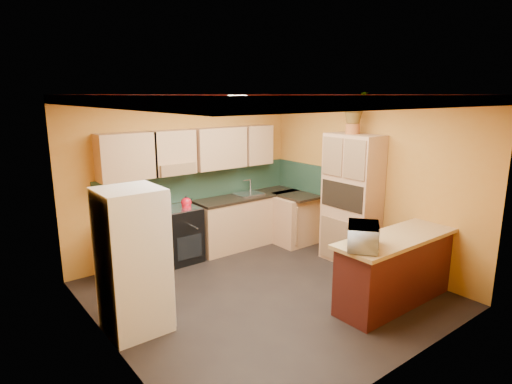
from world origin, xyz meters
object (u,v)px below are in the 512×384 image
breakfast_bar (395,272)px  stove (181,234)px  fridge (133,261)px  pantry (352,200)px  microwave (363,236)px  base_cabinets_back (213,228)px

breakfast_bar → stove: bearing=116.4°
fridge → pantry: 3.61m
fridge → pantry: size_ratio=0.81×
breakfast_bar → fridge: bearing=153.3°
stove → fridge: size_ratio=0.54×
fridge → microwave: (2.23, -1.48, 0.22)m
base_cabinets_back → microwave: size_ratio=7.00×
microwave → stove: bearing=65.7°
base_cabinets_back → stove: (-0.62, -0.00, 0.02)m
base_cabinets_back → fridge: bearing=-142.7°
fridge → microwave: 2.68m
base_cabinets_back → breakfast_bar: same height
base_cabinets_back → stove: 0.63m
pantry → microwave: pantry is taller
microwave → base_cabinets_back: bearing=54.2°
fridge → microwave: bearing=-33.5°
stove → breakfast_bar: stove is taller
base_cabinets_back → stove: bearing=-180.0°
pantry → fridge: bearing=177.4°
pantry → breakfast_bar: bearing=-116.7°
fridge → microwave: fridge is taller
base_cabinets_back → breakfast_bar: (0.88, -3.04, 0.00)m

